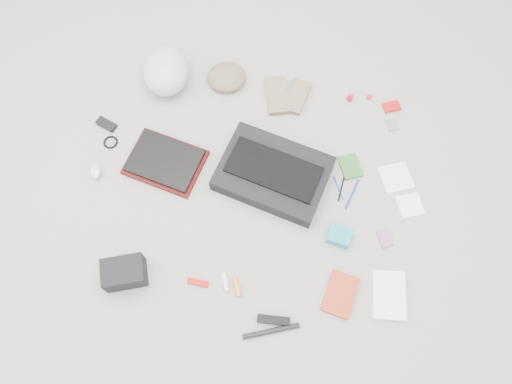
# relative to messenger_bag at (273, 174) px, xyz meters

# --- Properties ---
(ground_plane) EXTENTS (4.00, 4.00, 0.00)m
(ground_plane) POSITION_rel_messenger_bag_xyz_m (-0.07, -0.10, -0.04)
(ground_plane) COLOR gray
(messenger_bag) EXTENTS (0.57, 0.48, 0.08)m
(messenger_bag) POSITION_rel_messenger_bag_xyz_m (0.00, 0.00, 0.00)
(messenger_bag) COLOR black
(messenger_bag) RESTS_ON ground_plane
(bag_flap) EXTENTS (0.46, 0.31, 0.01)m
(bag_flap) POSITION_rel_messenger_bag_xyz_m (0.00, -0.00, 0.05)
(bag_flap) COLOR black
(bag_flap) RESTS_ON messenger_bag
(laptop_sleeve) EXTENTS (0.40, 0.35, 0.02)m
(laptop_sleeve) POSITION_rel_messenger_bag_xyz_m (-0.51, 0.03, -0.03)
(laptop_sleeve) COLOR #4B0E0E
(laptop_sleeve) RESTS_ON ground_plane
(laptop) EXTENTS (0.37, 0.31, 0.02)m
(laptop) POSITION_rel_messenger_bag_xyz_m (-0.51, 0.03, -0.01)
(laptop) COLOR black
(laptop) RESTS_ON laptop_sleeve
(bike_helmet) EXTENTS (0.26, 0.31, 0.17)m
(bike_helmet) POSITION_rel_messenger_bag_xyz_m (-0.57, 0.49, 0.04)
(bike_helmet) COLOR silver
(bike_helmet) RESTS_ON ground_plane
(beanie) EXTENTS (0.21, 0.20, 0.07)m
(beanie) POSITION_rel_messenger_bag_xyz_m (-0.27, 0.52, -0.01)
(beanie) COLOR #736048
(beanie) RESTS_ON ground_plane
(mitten_left) EXTENTS (0.14, 0.22, 0.03)m
(mitten_left) POSITION_rel_messenger_bag_xyz_m (-0.01, 0.44, -0.02)
(mitten_left) COLOR #7F6A52
(mitten_left) RESTS_ON ground_plane
(mitten_right) EXTENTS (0.15, 0.21, 0.03)m
(mitten_right) POSITION_rel_messenger_bag_xyz_m (0.09, 0.44, -0.03)
(mitten_right) COLOR #816857
(mitten_right) RESTS_ON ground_plane
(power_brick) EXTENTS (0.11, 0.08, 0.03)m
(power_brick) POSITION_rel_messenger_bag_xyz_m (-0.83, 0.21, -0.03)
(power_brick) COLOR black
(power_brick) RESTS_ON ground_plane
(cable_coil) EXTENTS (0.09, 0.09, 0.01)m
(cable_coil) POSITION_rel_messenger_bag_xyz_m (-0.79, 0.12, -0.04)
(cable_coil) COLOR black
(cable_coil) RESTS_ON ground_plane
(mouse) EXTENTS (0.07, 0.10, 0.03)m
(mouse) POSITION_rel_messenger_bag_xyz_m (-0.83, -0.04, -0.02)
(mouse) COLOR silver
(mouse) RESTS_ON ground_plane
(camera_bag) EXTENTS (0.20, 0.16, 0.11)m
(camera_bag) POSITION_rel_messenger_bag_xyz_m (-0.59, -0.52, 0.02)
(camera_bag) COLOR black
(camera_bag) RESTS_ON ground_plane
(multitool) EXTENTS (0.09, 0.04, 0.01)m
(multitool) POSITION_rel_messenger_bag_xyz_m (-0.29, -0.52, -0.03)
(multitool) COLOR #C10506
(multitool) RESTS_ON ground_plane
(toiletry_tube_white) EXTENTS (0.04, 0.08, 0.02)m
(toiletry_tube_white) POSITION_rel_messenger_bag_xyz_m (-0.17, -0.51, -0.03)
(toiletry_tube_white) COLOR silver
(toiletry_tube_white) RESTS_ON ground_plane
(toiletry_tube_orange) EXTENTS (0.05, 0.08, 0.02)m
(toiletry_tube_orange) POSITION_rel_messenger_bag_xyz_m (-0.12, -0.53, -0.03)
(toiletry_tube_orange) COLOR orange
(toiletry_tube_orange) RESTS_ON ground_plane
(u_lock) EXTENTS (0.14, 0.04, 0.03)m
(u_lock) POSITION_rel_messenger_bag_xyz_m (0.05, -0.65, -0.03)
(u_lock) COLOR black
(u_lock) RESTS_ON ground_plane
(bike_pump) EXTENTS (0.24, 0.09, 0.02)m
(bike_pump) POSITION_rel_messenger_bag_xyz_m (0.04, -0.70, -0.03)
(bike_pump) COLOR black
(bike_pump) RESTS_ON ground_plane
(book_red) EXTENTS (0.17, 0.21, 0.02)m
(book_red) POSITION_rel_messenger_bag_xyz_m (0.32, -0.52, -0.03)
(book_red) COLOR red
(book_red) RESTS_ON ground_plane
(book_white) EXTENTS (0.14, 0.21, 0.02)m
(book_white) POSITION_rel_messenger_bag_xyz_m (0.53, -0.51, -0.03)
(book_white) COLOR white
(book_white) RESTS_ON ground_plane
(notepad) EXTENTS (0.13, 0.14, 0.01)m
(notepad) POSITION_rel_messenger_bag_xyz_m (0.36, 0.08, -0.03)
(notepad) COLOR #2C5C2A
(notepad) RESTS_ON ground_plane
(pen_blue) EXTENTS (0.05, 0.11, 0.01)m
(pen_blue) POSITION_rel_messenger_bag_xyz_m (0.31, -0.03, -0.04)
(pen_blue) COLOR navy
(pen_blue) RESTS_ON ground_plane
(pen_black) EXTENTS (0.03, 0.13, 0.01)m
(pen_black) POSITION_rel_messenger_bag_xyz_m (0.32, -0.04, -0.04)
(pen_black) COLOR black
(pen_black) RESTS_ON ground_plane
(pen_navy) EXTENTS (0.07, 0.15, 0.01)m
(pen_navy) POSITION_rel_messenger_bag_xyz_m (0.37, -0.06, -0.04)
(pen_navy) COLOR navy
(pen_navy) RESTS_ON ground_plane
(accordion_wallet) EXTENTS (0.12, 0.10, 0.05)m
(accordion_wallet) POSITION_rel_messenger_bag_xyz_m (0.31, -0.27, -0.02)
(accordion_wallet) COLOR #1192A6
(accordion_wallet) RESTS_ON ground_plane
(card_deck) EXTENTS (0.07, 0.09, 0.01)m
(card_deck) POSITION_rel_messenger_bag_xyz_m (0.52, -0.26, -0.03)
(card_deck) COLOR #A26991
(card_deck) RESTS_ON ground_plane
(napkin_top) EXTENTS (0.17, 0.17, 0.01)m
(napkin_top) POSITION_rel_messenger_bag_xyz_m (0.57, 0.04, -0.04)
(napkin_top) COLOR white
(napkin_top) RESTS_ON ground_plane
(napkin_bottom) EXTENTS (0.13, 0.13, 0.01)m
(napkin_bottom) POSITION_rel_messenger_bag_xyz_m (0.63, -0.09, -0.04)
(napkin_bottom) COLOR white
(napkin_bottom) RESTS_ON ground_plane
(lollipop_a) EXTENTS (0.03, 0.03, 0.02)m
(lollipop_a) POSITION_rel_messenger_bag_xyz_m (0.36, 0.47, -0.03)
(lollipop_a) COLOR red
(lollipop_a) RESTS_ON ground_plane
(lollipop_b) EXTENTS (0.04, 0.04, 0.03)m
(lollipop_b) POSITION_rel_messenger_bag_xyz_m (0.35, 0.45, -0.03)
(lollipop_b) COLOR #9E061D
(lollipop_b) RESTS_ON ground_plane
(lollipop_c) EXTENTS (0.03, 0.03, 0.03)m
(lollipop_c) POSITION_rel_messenger_bag_xyz_m (0.45, 0.47, -0.03)
(lollipop_c) COLOR red
(lollipop_c) RESTS_ON ground_plane
(altoids_tin) EXTENTS (0.10, 0.08, 0.02)m
(altoids_tin) POSITION_rel_messenger_bag_xyz_m (0.56, 0.43, -0.03)
(altoids_tin) COLOR red
(altoids_tin) RESTS_ON ground_plane
(stamp_sheet) EXTENTS (0.07, 0.08, 0.00)m
(stamp_sheet) POSITION_rel_messenger_bag_xyz_m (0.56, 0.33, -0.04)
(stamp_sheet) COLOR gray
(stamp_sheet) RESTS_ON ground_plane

